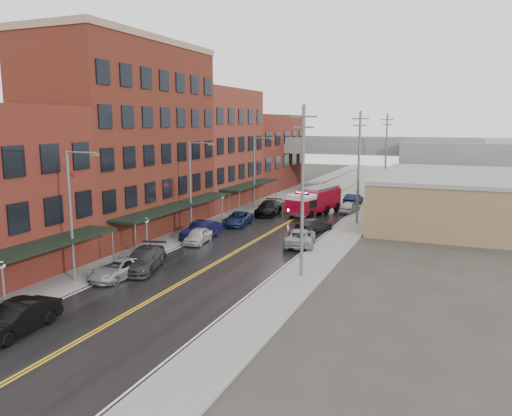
% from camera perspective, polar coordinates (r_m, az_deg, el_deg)
% --- Properties ---
extents(ground, '(220.00, 220.00, 0.00)m').
position_cam_1_polar(ground, '(26.85, -20.68, -14.68)').
color(ground, '#2D2B26').
rests_on(ground, ground).
extents(road, '(11.00, 160.00, 0.02)m').
position_cam_1_polar(road, '(51.73, 2.50, -2.31)').
color(road, black).
rests_on(road, ground).
extents(sidewalk_left, '(3.00, 160.00, 0.15)m').
position_cam_1_polar(sidewalk_left, '(54.57, -4.73, -1.62)').
color(sidewalk_left, slate).
rests_on(sidewalk_left, ground).
extents(sidewalk_right, '(3.00, 160.00, 0.15)m').
position_cam_1_polar(sidewalk_right, '(49.77, 10.44, -2.87)').
color(sidewalk_right, slate).
rests_on(sidewalk_right, ground).
extents(curb_left, '(0.30, 160.00, 0.15)m').
position_cam_1_polar(curb_left, '(53.85, -3.16, -1.76)').
color(curb_left, gray).
rests_on(curb_left, ground).
extents(curb_right, '(0.30, 160.00, 0.15)m').
position_cam_1_polar(curb_right, '(50.12, 8.59, -2.73)').
color(curb_right, gray).
rests_on(curb_right, ground).
extents(brick_building_b, '(9.00, 20.00, 18.00)m').
position_cam_1_polar(brick_building_b, '(50.77, -14.62, 7.40)').
color(brick_building_b, maroon).
rests_on(brick_building_b, ground).
extents(brick_building_c, '(9.00, 15.00, 15.00)m').
position_cam_1_polar(brick_building_c, '(65.67, -5.32, 6.83)').
color(brick_building_c, brown).
rests_on(brick_building_c, ground).
extents(brick_building_far, '(9.00, 20.00, 12.00)m').
position_cam_1_polar(brick_building_far, '(81.63, 0.44, 6.38)').
color(brick_building_far, maroon).
rests_on(brick_building_far, ground).
extents(tan_building, '(14.00, 22.00, 5.00)m').
position_cam_1_polar(tan_building, '(58.19, 21.00, 0.89)').
color(tan_building, olive).
rests_on(tan_building, ground).
extents(right_far_block, '(18.00, 30.00, 8.00)m').
position_cam_1_polar(right_far_block, '(87.85, 22.94, 4.55)').
color(right_far_block, slate).
rests_on(right_far_block, ground).
extents(awning_0, '(2.60, 16.00, 3.09)m').
position_cam_1_polar(awning_0, '(33.69, -25.73, -4.67)').
color(awning_0, black).
rests_on(awning_0, ground).
extents(awning_1, '(2.60, 18.00, 3.09)m').
position_cam_1_polar(awning_1, '(48.13, -8.77, 0.28)').
color(awning_1, black).
rests_on(awning_1, ground).
extents(awning_2, '(2.60, 13.00, 3.09)m').
position_cam_1_polar(awning_2, '(63.58, -0.61, 2.69)').
color(awning_2, black).
rests_on(awning_2, ground).
extents(globe_lamp_0, '(0.44, 0.44, 3.12)m').
position_cam_1_polar(globe_lamp_0, '(31.80, -26.99, -6.86)').
color(globe_lamp_0, '#59595B').
rests_on(globe_lamp_0, ground).
extents(globe_lamp_1, '(0.44, 0.44, 3.12)m').
position_cam_1_polar(globe_lamp_1, '(41.90, -12.41, -2.19)').
color(globe_lamp_1, '#59595B').
rests_on(globe_lamp_1, ground).
extents(globe_lamp_2, '(0.44, 0.44, 3.12)m').
position_cam_1_polar(globe_lamp_2, '(53.77, -3.91, 0.64)').
color(globe_lamp_2, '#59595B').
rests_on(globe_lamp_2, ground).
extents(street_lamp_0, '(2.64, 0.22, 9.00)m').
position_cam_1_polar(street_lamp_0, '(35.33, -20.16, -0.02)').
color(street_lamp_0, '#59595B').
rests_on(street_lamp_0, ground).
extents(street_lamp_1, '(2.64, 0.22, 9.00)m').
position_cam_1_polar(street_lamp_1, '(48.20, -7.26, 2.97)').
color(street_lamp_1, '#59595B').
rests_on(street_lamp_1, ground).
extents(street_lamp_2, '(2.64, 0.22, 9.00)m').
position_cam_1_polar(street_lamp_2, '(62.53, 0.01, 4.60)').
color(street_lamp_2, '#59595B').
rests_on(street_lamp_2, ground).
extents(utility_pole_0, '(1.80, 0.24, 12.00)m').
position_cam_1_polar(utility_pole_0, '(34.37, 5.34, 2.17)').
color(utility_pole_0, '#59595B').
rests_on(utility_pole_0, ground).
extents(utility_pole_1, '(1.80, 0.24, 12.00)m').
position_cam_1_polar(utility_pole_1, '(53.71, 11.66, 4.74)').
color(utility_pole_1, '#59595B').
rests_on(utility_pole_1, ground).
extents(utility_pole_2, '(1.80, 0.24, 12.00)m').
position_cam_1_polar(utility_pole_2, '(73.40, 14.62, 5.93)').
color(utility_pole_2, '#59595B').
rests_on(utility_pole_2, ground).
extents(overpass, '(40.00, 10.00, 7.50)m').
position_cam_1_polar(overpass, '(81.56, 10.26, 6.21)').
color(overpass, slate).
rests_on(overpass, ground).
extents(fire_truck, '(4.98, 9.07, 3.16)m').
position_cam_1_polar(fire_truck, '(59.58, 6.66, 0.91)').
color(fire_truck, '#A60721').
rests_on(fire_truck, ground).
extents(parked_car_left_1, '(2.11, 5.10, 1.64)m').
position_cam_1_polar(parked_car_left_1, '(29.17, -25.66, -11.29)').
color(parked_car_left_1, black).
rests_on(parked_car_left_1, ground).
extents(parked_car_left_2, '(2.58, 4.95, 1.33)m').
position_cam_1_polar(parked_car_left_2, '(36.54, -15.51, -6.74)').
color(parked_car_left_2, gray).
rests_on(parked_car_left_2, ground).
extents(parked_car_left_3, '(3.75, 6.01, 1.62)m').
position_cam_1_polar(parked_car_left_3, '(38.02, -12.71, -5.75)').
color(parked_car_left_3, '#28282B').
rests_on(parked_car_left_3, ground).
extents(parked_car_left_4, '(2.19, 4.26, 1.39)m').
position_cam_1_polar(parked_car_left_4, '(45.56, -6.64, -3.14)').
color(parked_car_left_4, beige).
rests_on(parked_car_left_4, ground).
extents(parked_car_left_5, '(2.19, 5.12, 1.64)m').
position_cam_1_polar(parked_car_left_5, '(47.14, -6.23, -2.54)').
color(parked_car_left_5, black).
rests_on(parked_car_left_5, ground).
extents(parked_car_left_6, '(2.95, 5.24, 1.38)m').
position_cam_1_polar(parked_car_left_6, '(53.15, -2.10, -1.23)').
color(parked_car_left_6, '#122147').
rests_on(parked_car_left_6, ground).
extents(parked_car_left_7, '(2.88, 5.87, 1.64)m').
position_cam_1_polar(parked_car_left_7, '(58.98, 1.44, 0.00)').
color(parked_car_left_7, black).
rests_on(parked_car_left_7, ground).
extents(parked_car_right_0, '(3.68, 5.94, 1.53)m').
position_cam_1_polar(parked_car_right_0, '(44.48, 5.04, -3.34)').
color(parked_car_right_0, gray).
rests_on(parked_car_right_0, ground).
extents(parked_car_right_1, '(3.37, 5.13, 1.38)m').
position_cam_1_polar(parked_car_right_1, '(50.24, 6.60, -1.93)').
color(parked_car_right_1, black).
rests_on(parked_car_right_1, ground).
extents(parked_car_right_2, '(2.01, 4.28, 1.42)m').
position_cam_1_polar(parked_car_right_2, '(61.45, 10.66, 0.12)').
color(parked_car_right_2, '#B9B9B9').
rests_on(parked_car_right_2, ground).
extents(parked_car_right_3, '(1.95, 4.60, 1.48)m').
position_cam_1_polar(parked_car_right_3, '(67.41, 11.07, 0.98)').
color(parked_car_right_3, '#0E1934').
rests_on(parked_car_right_3, ground).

